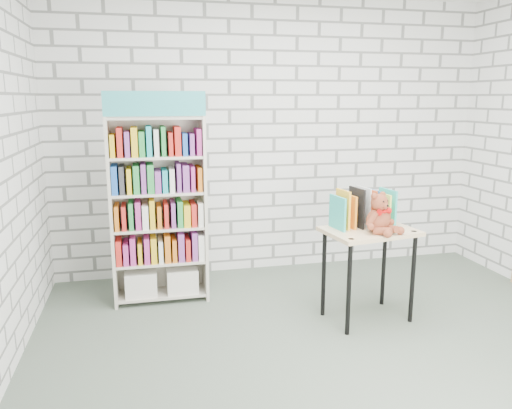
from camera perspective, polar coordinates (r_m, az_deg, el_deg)
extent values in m
plane|color=#4D594B|center=(3.77, 10.12, -16.72)|extent=(4.50, 4.50, 0.00)
cube|color=silver|center=(5.21, 2.08, 7.64)|extent=(4.50, 0.02, 2.80)
cube|color=beige|center=(4.49, -16.16, -0.95)|extent=(0.03, 0.32, 1.66)
cube|color=beige|center=(4.51, -5.96, -0.47)|extent=(0.03, 0.32, 1.66)
cube|color=beige|center=(4.63, -11.11, -0.31)|extent=(0.83, 0.02, 1.66)
cube|color=teal|center=(4.22, -11.49, 11.23)|extent=(0.83, 0.02, 0.20)
cube|color=beige|center=(4.71, -10.66, -9.92)|extent=(0.77, 0.30, 0.02)
cube|color=beige|center=(4.60, -10.81, -6.31)|extent=(0.77, 0.30, 0.02)
cube|color=beige|center=(4.52, -10.97, -2.53)|extent=(0.77, 0.30, 0.02)
cube|color=beige|center=(4.45, -11.13, 1.37)|extent=(0.77, 0.30, 0.02)
cube|color=beige|center=(4.40, -11.30, 5.38)|extent=(0.77, 0.30, 0.02)
cube|color=beige|center=(4.38, -11.48, 9.69)|extent=(0.77, 0.30, 0.02)
cube|color=silver|center=(4.67, -13.00, -8.64)|extent=(0.28, 0.26, 0.22)
cube|color=silver|center=(4.68, -8.44, -8.41)|extent=(0.28, 0.26, 0.22)
cube|color=blue|center=(4.56, -10.87, -4.89)|extent=(0.77, 0.26, 0.22)
cube|color=green|center=(4.48, -11.03, -1.05)|extent=(0.77, 0.26, 0.22)
cube|color=orange|center=(4.42, -11.19, 2.90)|extent=(0.77, 0.26, 0.22)
cube|color=#BF338C|center=(4.38, -11.36, 6.94)|extent=(0.77, 0.26, 0.22)
cube|color=#D6AF80|center=(4.13, 12.87, -3.01)|extent=(0.78, 0.60, 0.03)
cylinder|color=black|center=(3.93, 10.56, -9.56)|extent=(0.04, 0.04, 0.73)
cylinder|color=black|center=(4.24, 7.75, -7.84)|extent=(0.04, 0.04, 0.73)
cylinder|color=black|center=(4.27, 17.47, -8.14)|extent=(0.04, 0.04, 0.73)
cylinder|color=black|center=(4.55, 14.39, -6.69)|extent=(0.04, 0.04, 0.73)
cylinder|color=black|center=(3.82, 10.84, -3.92)|extent=(0.05, 0.05, 0.01)
cylinder|color=black|center=(4.16, 17.60, -2.97)|extent=(0.05, 0.05, 0.01)
cube|color=#28AEA2|center=(4.05, 9.24, -0.74)|extent=(0.05, 0.22, 0.30)
cube|color=yellow|center=(4.08, 9.97, -0.67)|extent=(0.05, 0.22, 0.30)
cube|color=orange|center=(4.11, 10.68, -0.59)|extent=(0.05, 0.22, 0.30)
cube|color=black|center=(4.15, 11.38, -0.52)|extent=(0.05, 0.22, 0.30)
cube|color=white|center=(4.18, 12.07, -0.45)|extent=(0.05, 0.22, 0.30)
cube|color=#DE5827|center=(4.21, 12.75, -0.39)|extent=(0.05, 0.22, 0.30)
cube|color=#3278BD|center=(4.25, 13.42, -0.32)|extent=(0.05, 0.22, 0.30)
cube|color=#EFEE4F|center=(4.28, 14.08, -0.25)|extent=(0.05, 0.22, 0.30)
cube|color=#28AEA2|center=(4.32, 14.73, -0.19)|extent=(0.05, 0.22, 0.30)
ellipsoid|color=brown|center=(4.04, 13.78, -1.76)|extent=(0.19, 0.16, 0.19)
sphere|color=brown|center=(4.00, 13.93, 0.23)|extent=(0.14, 0.14, 0.14)
sphere|color=brown|center=(3.96, 13.37, 0.94)|extent=(0.05, 0.05, 0.05)
sphere|color=brown|center=(4.04, 14.27, 1.10)|extent=(0.05, 0.05, 0.05)
sphere|color=brown|center=(3.97, 14.52, -0.15)|extent=(0.05, 0.05, 0.05)
sphere|color=black|center=(3.95, 14.35, 0.32)|extent=(0.02, 0.02, 0.02)
sphere|color=black|center=(3.98, 14.77, 0.40)|extent=(0.02, 0.02, 0.02)
sphere|color=black|center=(3.96, 14.80, -0.15)|extent=(0.02, 0.02, 0.02)
cylinder|color=brown|center=(3.95, 13.13, -1.63)|extent=(0.11, 0.07, 0.13)
cylinder|color=brown|center=(4.09, 14.83, -1.24)|extent=(0.09, 0.10, 0.13)
sphere|color=brown|center=(3.93, 12.99, -2.49)|extent=(0.05, 0.05, 0.05)
sphere|color=brown|center=(4.12, 15.17, -1.95)|extent=(0.05, 0.05, 0.05)
cylinder|color=brown|center=(3.95, 14.30, -2.96)|extent=(0.14, 0.14, 0.08)
cylinder|color=brown|center=(4.03, 15.26, -2.70)|extent=(0.07, 0.15, 0.08)
sphere|color=brown|center=(3.90, 14.81, -3.26)|extent=(0.06, 0.06, 0.06)
sphere|color=brown|center=(4.02, 16.17, -2.89)|extent=(0.06, 0.06, 0.06)
cone|color=red|center=(3.96, 14.17, -0.84)|extent=(0.07, 0.07, 0.05)
cone|color=red|center=(4.01, 14.74, -0.71)|extent=(0.07, 0.07, 0.05)
sphere|color=red|center=(3.98, 14.49, -0.78)|extent=(0.03, 0.03, 0.03)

